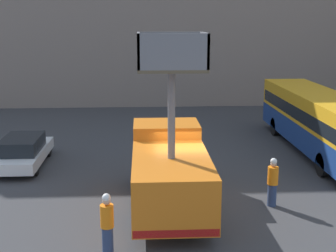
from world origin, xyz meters
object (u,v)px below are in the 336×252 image
utility_truck (169,167)px  road_worker_directing (273,182)px  road_worker_near_truck (107,224)px  city_bus (318,118)px  parked_car_curbside (23,151)px

utility_truck → road_worker_directing: (3.69, -0.03, -0.62)m
utility_truck → road_worker_directing: size_ratio=3.63×
road_worker_near_truck → road_worker_directing: (5.63, 3.26, -0.04)m
city_bus → road_worker_near_truck: bearing=142.0°
road_worker_near_truck → parked_car_curbside: size_ratio=0.40×
road_worker_near_truck → utility_truck: bearing=-50.5°
parked_car_curbside → city_bus: bearing=6.1°
road_worker_near_truck → parked_car_curbside: (-4.39, 8.44, -0.21)m
city_bus → road_worker_near_truck: (-9.75, -9.94, -0.83)m
utility_truck → parked_car_curbside: bearing=140.9°
utility_truck → road_worker_directing: utility_truck is taller
road_worker_near_truck → city_bus: bearing=-64.3°
road_worker_directing → road_worker_near_truck: bearing=-37.7°
city_bus → road_worker_near_truck: size_ratio=6.35×
city_bus → utility_truck: bearing=136.9°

